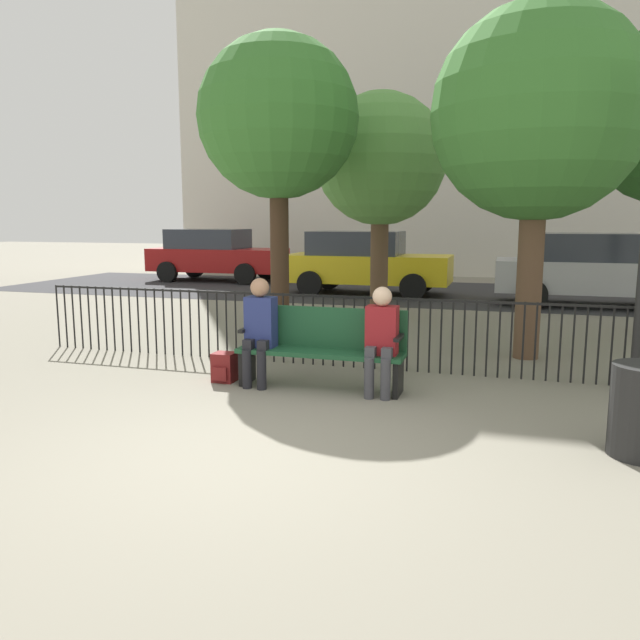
{
  "coord_description": "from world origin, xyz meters",
  "views": [
    {
      "loc": [
        2.02,
        -4.52,
        1.92
      ],
      "look_at": [
        0.0,
        2.12,
        0.8
      ],
      "focal_mm": 35.0,
      "sensor_mm": 36.0,
      "label": 1
    }
  ],
  "objects_px": {
    "parked_car_0": "(365,262)",
    "backpack": "(224,367)",
    "park_bench": "(322,345)",
    "parked_car_2": "(215,254)",
    "parked_car_1": "(590,268)",
    "tree_1": "(381,161)",
    "tree_2": "(538,115)",
    "tree_3": "(278,119)",
    "seated_person_1": "(381,335)",
    "seated_person_0": "(259,326)"
  },
  "relations": [
    {
      "from": "parked_car_0",
      "to": "park_bench",
      "type": "bearing_deg",
      "value": -80.14
    },
    {
      "from": "backpack",
      "to": "parked_car_1",
      "type": "bearing_deg",
      "value": 59.59
    },
    {
      "from": "parked_car_0",
      "to": "parked_car_2",
      "type": "bearing_deg",
      "value": 158.43
    },
    {
      "from": "tree_2",
      "to": "parked_car_1",
      "type": "relative_size",
      "value": 1.13
    },
    {
      "from": "tree_3",
      "to": "parked_car_2",
      "type": "distance_m",
      "value": 10.04
    },
    {
      "from": "backpack",
      "to": "parked_car_1",
      "type": "relative_size",
      "value": 0.08
    },
    {
      "from": "backpack",
      "to": "parked_car_2",
      "type": "relative_size",
      "value": 0.08
    },
    {
      "from": "backpack",
      "to": "parked_car_2",
      "type": "distance_m",
      "value": 12.61
    },
    {
      "from": "tree_1",
      "to": "tree_2",
      "type": "bearing_deg",
      "value": -49.88
    },
    {
      "from": "tree_2",
      "to": "parked_car_2",
      "type": "distance_m",
      "value": 12.95
    },
    {
      "from": "park_bench",
      "to": "tree_2",
      "type": "xyz_separation_m",
      "value": [
        2.29,
        2.31,
        2.79
      ]
    },
    {
      "from": "tree_2",
      "to": "park_bench",
      "type": "bearing_deg",
      "value": -134.71
    },
    {
      "from": "park_bench",
      "to": "parked_car_2",
      "type": "bearing_deg",
      "value": 121.66
    },
    {
      "from": "park_bench",
      "to": "parked_car_2",
      "type": "distance_m",
      "value": 13.09
    },
    {
      "from": "seated_person_0",
      "to": "seated_person_1",
      "type": "distance_m",
      "value": 1.43
    },
    {
      "from": "tree_3",
      "to": "backpack",
      "type": "bearing_deg",
      "value": -81.83
    },
    {
      "from": "parked_car_1",
      "to": "seated_person_1",
      "type": "bearing_deg",
      "value": -109.75
    },
    {
      "from": "parked_car_1",
      "to": "seated_person_0",
      "type": "bearing_deg",
      "value": -117.89
    },
    {
      "from": "park_bench",
      "to": "seated_person_0",
      "type": "height_order",
      "value": "seated_person_0"
    },
    {
      "from": "park_bench",
      "to": "parked_car_0",
      "type": "distance_m",
      "value": 9.18
    },
    {
      "from": "backpack",
      "to": "parked_car_2",
      "type": "height_order",
      "value": "parked_car_2"
    },
    {
      "from": "parked_car_1",
      "to": "tree_2",
      "type": "bearing_deg",
      "value": -103.59
    },
    {
      "from": "tree_2",
      "to": "parked_car_1",
      "type": "bearing_deg",
      "value": 76.41
    },
    {
      "from": "backpack",
      "to": "parked_car_1",
      "type": "height_order",
      "value": "parked_car_1"
    },
    {
      "from": "tree_2",
      "to": "tree_3",
      "type": "distance_m",
      "value": 3.99
    },
    {
      "from": "parked_car_1",
      "to": "parked_car_2",
      "type": "distance_m",
      "value": 10.98
    },
    {
      "from": "backpack",
      "to": "tree_2",
      "type": "bearing_deg",
      "value": 34.79
    },
    {
      "from": "parked_car_2",
      "to": "seated_person_0",
      "type": "bearing_deg",
      "value": -61.38
    },
    {
      "from": "seated_person_0",
      "to": "tree_2",
      "type": "height_order",
      "value": "tree_2"
    },
    {
      "from": "parked_car_2",
      "to": "park_bench",
      "type": "bearing_deg",
      "value": -58.34
    },
    {
      "from": "park_bench",
      "to": "backpack",
      "type": "height_order",
      "value": "park_bench"
    },
    {
      "from": "seated_person_1",
      "to": "backpack",
      "type": "distance_m",
      "value": 1.97
    },
    {
      "from": "parked_car_0",
      "to": "tree_2",
      "type": "bearing_deg",
      "value": -60.15
    },
    {
      "from": "park_bench",
      "to": "tree_1",
      "type": "bearing_deg",
      "value": 95.0
    },
    {
      "from": "tree_2",
      "to": "seated_person_0",
      "type": "bearing_deg",
      "value": -140.95
    },
    {
      "from": "parked_car_1",
      "to": "tree_1",
      "type": "bearing_deg",
      "value": -147.67
    },
    {
      "from": "tree_1",
      "to": "parked_car_1",
      "type": "bearing_deg",
      "value": 32.33
    },
    {
      "from": "parked_car_0",
      "to": "backpack",
      "type": "bearing_deg",
      "value": -87.62
    },
    {
      "from": "tree_1",
      "to": "tree_2",
      "type": "relative_size",
      "value": 0.92
    },
    {
      "from": "tree_2",
      "to": "seated_person_1",
      "type": "bearing_deg",
      "value": -122.85
    },
    {
      "from": "tree_2",
      "to": "parked_car_2",
      "type": "height_order",
      "value": "tree_2"
    },
    {
      "from": "park_bench",
      "to": "parked_car_0",
      "type": "xyz_separation_m",
      "value": [
        -1.57,
        9.04,
        0.34
      ]
    },
    {
      "from": "tree_1",
      "to": "parked_car_2",
      "type": "relative_size",
      "value": 1.04
    },
    {
      "from": "tree_3",
      "to": "seated_person_1",
      "type": "bearing_deg",
      "value": -53.06
    },
    {
      "from": "park_bench",
      "to": "tree_3",
      "type": "height_order",
      "value": "tree_3"
    },
    {
      "from": "parked_car_0",
      "to": "parked_car_2",
      "type": "height_order",
      "value": "same"
    },
    {
      "from": "seated_person_0",
      "to": "backpack",
      "type": "relative_size",
      "value": 3.59
    },
    {
      "from": "parked_car_2",
      "to": "backpack",
      "type": "bearing_deg",
      "value": -63.22
    },
    {
      "from": "parked_car_1",
      "to": "parked_car_2",
      "type": "bearing_deg",
      "value": 164.97
    },
    {
      "from": "seated_person_1",
      "to": "parked_car_2",
      "type": "xyz_separation_m",
      "value": [
        -7.58,
        11.27,
        0.17
      ]
    }
  ]
}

